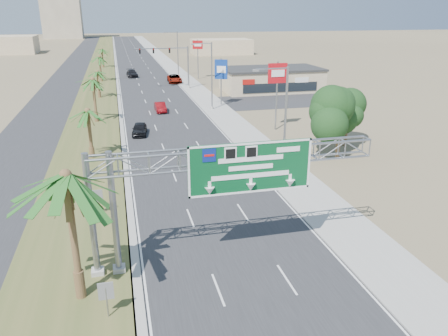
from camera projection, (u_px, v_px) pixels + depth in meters
road at (140, 67)px, 118.34m from camera, size 12.00×300.00×0.02m
sidewalk_right at (171, 66)px, 120.23m from camera, size 4.00×300.00×0.10m
median_grass at (101, 68)px, 116.08m from camera, size 7.00×300.00×0.12m
opposing_road at (74, 69)px, 114.53m from camera, size 8.00×300.00×0.02m
sign_gantry at (222, 167)px, 24.65m from camera, size 16.75×1.24×7.50m
palm_near at (66, 176)px, 20.77m from camera, size 5.70×5.70×8.35m
palm_row_b at (88, 112)px, 43.31m from camera, size 3.99×3.99×5.95m
palm_row_c at (93, 80)px, 57.66m from camera, size 3.99×3.99×6.75m
palm_row_d at (97, 72)px, 74.53m from camera, size 3.99×3.99×5.45m
palm_row_e at (99, 57)px, 91.65m from camera, size 3.99×3.99×6.15m
palm_row_f at (102, 49)px, 114.61m from camera, size 3.99×3.99×5.75m
streetlight_near at (283, 128)px, 38.02m from camera, size 3.27×0.44×10.00m
streetlight_mid at (211, 79)px, 65.41m from camera, size 3.27×0.44×10.00m
streetlight_far at (177, 56)px, 98.29m from camera, size 3.27×0.44×10.00m
signal_mast at (178, 63)px, 83.12m from camera, size 10.28×0.71×8.00m
store_building at (271, 80)px, 82.41m from camera, size 18.00×10.00×4.00m
oak_near at (341, 115)px, 43.45m from camera, size 4.50×4.50×6.80m
oak_far at (348, 112)px, 48.02m from camera, size 3.50×3.50×5.60m
median_signback_a at (106, 294)px, 21.12m from camera, size 0.75×0.08×2.08m
median_signback_b at (98, 198)px, 31.92m from camera, size 0.75×0.08×2.08m
tower_distant at (61, 4)px, 233.07m from camera, size 20.00×16.00×35.00m
building_distant_left at (0, 45)px, 152.89m from camera, size 24.00×14.00×6.00m
building_distant_right at (221, 47)px, 151.61m from camera, size 20.00×12.00×5.00m
car_left_lane at (139, 129)px, 53.28m from camera, size 2.22×4.42×1.44m
car_mid_lane at (160, 107)px, 65.42m from camera, size 1.57×4.27×1.40m
car_right_lane at (174, 79)px, 91.84m from camera, size 2.97×6.05×1.65m
car_far at (132, 73)px, 99.73m from camera, size 2.57×5.63×1.60m
pole_sign_red_near at (277, 77)px, 53.56m from camera, size 2.40×0.38×8.54m
pole_sign_blue at (221, 71)px, 68.39m from camera, size 1.97×1.03×7.38m
pole_sign_red_far at (198, 48)px, 95.03m from camera, size 2.18×0.97×8.44m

